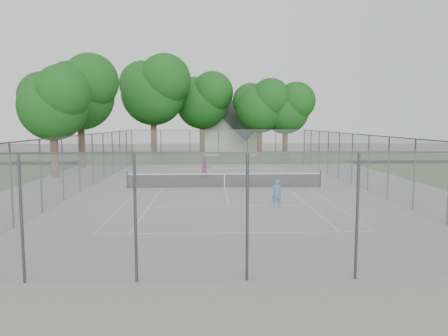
{
  "coord_description": "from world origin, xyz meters",
  "views": [
    {
      "loc": [
        -1.03,
        -28.53,
        4.31
      ],
      "look_at": [
        0.0,
        1.0,
        1.2
      ],
      "focal_mm": 35.0,
      "sensor_mm": 36.0,
      "label": 1
    }
  ],
  "objects_px": {
    "tennis_net": "(225,180)",
    "girl_player": "(276,193)",
    "woman_player": "(205,168)",
    "house": "(231,127)"
  },
  "relations": [
    {
      "from": "girl_player",
      "to": "woman_player",
      "type": "bearing_deg",
      "value": -78.24
    },
    {
      "from": "tennis_net",
      "to": "house",
      "type": "xyz_separation_m",
      "value": [
        1.91,
        30.3,
        3.11
      ]
    },
    {
      "from": "tennis_net",
      "to": "house",
      "type": "relative_size",
      "value": 1.43
    },
    {
      "from": "tennis_net",
      "to": "house",
      "type": "bearing_deg",
      "value": 86.39
    },
    {
      "from": "tennis_net",
      "to": "woman_player",
      "type": "distance_m",
      "value": 4.67
    },
    {
      "from": "tennis_net",
      "to": "girl_player",
      "type": "height_order",
      "value": "girl_player"
    },
    {
      "from": "tennis_net",
      "to": "house",
      "type": "distance_m",
      "value": 30.52
    },
    {
      "from": "girl_player",
      "to": "tennis_net",
      "type": "bearing_deg",
      "value": -77.08
    },
    {
      "from": "girl_player",
      "to": "woman_player",
      "type": "distance_m",
      "value": 11.88
    },
    {
      "from": "tennis_net",
      "to": "girl_player",
      "type": "relative_size",
      "value": 8.85
    }
  ]
}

